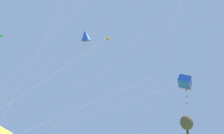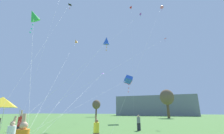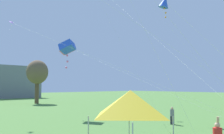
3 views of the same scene
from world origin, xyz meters
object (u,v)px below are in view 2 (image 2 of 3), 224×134
at_px(festival_tent, 2,102).
at_px(kite_purple_delta_10, 102,74).
at_px(kite_blue_diamond_5, 106,41).
at_px(kite_blue_box_6, 128,80).
at_px(person_red_shirt, 20,124).
at_px(person_grey_shirt, 139,122).
at_px(kite_red_delta_0, 163,40).
at_px(kite_red_diamond_1, 131,7).
at_px(kite_green_diamond_3, 34,16).
at_px(kite_purple_delta_2, 138,16).
at_px(person_yellow_shirt, 96,130).
at_px(kite_black_delta_7, 69,6).
at_px(kite_orange_diamond_9, 76,41).
at_px(kite_pink_diamond_4, 162,6).

xyz_separation_m(festival_tent, kite_purple_delta_10, (2.80, 18.04, 6.78)).
height_order(kite_blue_diamond_5, kite_blue_box_6, kite_blue_diamond_5).
distance_m(person_red_shirt, person_grey_shirt, 10.90).
relative_size(kite_red_delta_0, kite_red_diamond_1, 0.81).
height_order(festival_tent, person_red_shirt, festival_tent).
distance_m(kite_green_diamond_3, kite_blue_diamond_5, 8.00).
relative_size(festival_tent, person_grey_shirt, 2.11).
distance_m(person_grey_shirt, kite_purple_delta_10, 17.47).
relative_size(kite_red_diamond_1, kite_purple_delta_2, 1.44).
bearing_deg(person_yellow_shirt, kite_black_delta_7, -52.80).
height_order(person_red_shirt, kite_red_diamond_1, kite_red_diamond_1).
distance_m(kite_green_diamond_3, kite_blue_box_6, 19.96).
relative_size(kite_red_diamond_1, kite_blue_box_6, 1.25).
distance_m(kite_blue_diamond_5, kite_blue_box_6, 13.28).
distance_m(kite_purple_delta_2, kite_blue_diamond_5, 12.93).
bearing_deg(festival_tent, kite_orange_diamond_9, 95.68).
distance_m(kite_green_diamond_3, kite_orange_diamond_9, 16.83).
bearing_deg(person_red_shirt, person_yellow_shirt, 119.12).
distance_m(kite_green_diamond_3, kite_black_delta_7, 18.43).
bearing_deg(kite_red_diamond_1, kite_pink_diamond_4, -2.24).
bearing_deg(kite_red_delta_0, kite_blue_box_6, -176.49).
xyz_separation_m(kite_purple_delta_2, kite_blue_diamond_5, (-2.63, -9.06, -8.85)).
distance_m(kite_purple_delta_2, kite_green_diamond_3, 18.94).
height_order(kite_purple_delta_2, kite_purple_delta_10, kite_purple_delta_2).
bearing_deg(person_red_shirt, kite_red_diamond_1, -158.24).
bearing_deg(kite_black_delta_7, kite_red_diamond_1, 50.45).
height_order(festival_tent, kite_red_delta_0, kite_red_delta_0).
bearing_deg(kite_green_diamond_3, kite_red_diamond_1, 79.81).
height_order(festival_tent, kite_pink_diamond_4, kite_pink_diamond_4).
relative_size(kite_green_diamond_3, kite_blue_box_6, 0.48).
bearing_deg(kite_purple_delta_10, kite_green_diamond_3, -86.25).
bearing_deg(kite_orange_diamond_9, person_grey_shirt, -28.17).
xyz_separation_m(kite_red_delta_0, kite_blue_box_6, (-7.19, -0.44, -7.68)).
distance_m(kite_red_delta_0, kite_green_diamond_3, 23.38).
bearing_deg(kite_red_delta_0, kite_green_diamond_3, -120.59).
xyz_separation_m(kite_red_diamond_1, kite_black_delta_7, (-10.39, -12.58, -6.23)).
height_order(person_yellow_shirt, kite_red_diamond_1, kite_red_diamond_1).
distance_m(person_yellow_shirt, person_grey_shirt, 7.94).
height_order(person_yellow_shirt, person_red_shirt, person_red_shirt).
bearing_deg(kite_pink_diamond_4, kite_purple_delta_10, -158.90).
height_order(kite_purple_delta_2, kite_black_delta_7, kite_black_delta_7).
xyz_separation_m(kite_green_diamond_3, kite_blue_diamond_5, (5.05, 6.17, -0.61)).
bearing_deg(kite_red_delta_0, person_yellow_shirt, -103.18).
height_order(kite_green_diamond_3, kite_black_delta_7, kite_black_delta_7).
bearing_deg(kite_black_delta_7, person_red_shirt, -62.96).
distance_m(person_grey_shirt, kite_red_diamond_1, 33.40).
bearing_deg(kite_red_delta_0, festival_tent, -130.82).
xyz_separation_m(kite_red_diamond_1, kite_blue_box_6, (-0.05, -5.79, -21.30)).
distance_m(festival_tent, kite_orange_diamond_9, 18.93).
distance_m(person_yellow_shirt, kite_purple_delta_2, 23.76).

